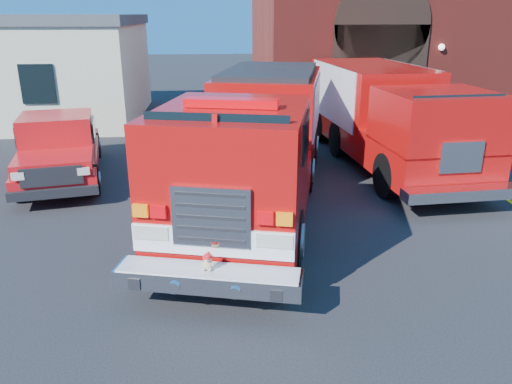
{
  "coord_description": "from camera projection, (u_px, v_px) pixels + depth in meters",
  "views": [
    {
      "loc": [
        -0.72,
        -9.74,
        4.37
      ],
      "look_at": [
        0.0,
        -1.2,
        1.3
      ],
      "focal_mm": 35.0,
      "sensor_mm": 36.0,
      "label": 1
    }
  ],
  "objects": [
    {
      "name": "ground",
      "position": [
        251.0,
        230.0,
        10.67
      ],
      "size": [
        100.0,
        100.0,
        0.0
      ],
      "primitive_type": "plane",
      "color": "black",
      "rests_on": "ground"
    },
    {
      "name": "parking_stripe_mid",
      "position": [
        457.0,
        168.0,
        14.94
      ],
      "size": [
        0.12,
        3.0,
        0.01
      ],
      "primitive_type": "cube",
      "color": "yellow",
      "rests_on": "ground"
    },
    {
      "name": "parking_stripe_far",
      "position": [
        418.0,
        144.0,
        17.75
      ],
      "size": [
        0.12,
        3.0,
        0.01
      ],
      "primitive_type": "cube",
      "color": "yellow",
      "rests_on": "ground"
    },
    {
      "name": "fire_station",
      "position": [
        422.0,
        16.0,
        23.07
      ],
      "size": [
        15.2,
        10.2,
        8.45
      ],
      "color": "maroon",
      "rests_on": "ground"
    },
    {
      "name": "side_building",
      "position": [
        20.0,
        67.0,
        21.4
      ],
      "size": [
        10.2,
        8.2,
        4.35
      ],
      "color": "beige",
      "rests_on": "ground"
    },
    {
      "name": "fire_engine",
      "position": [
        257.0,
        140.0,
        11.77
      ],
      "size": [
        4.92,
        10.1,
        3.0
      ],
      "color": "black",
      "rests_on": "ground"
    },
    {
      "name": "pickup_truck",
      "position": [
        60.0,
        147.0,
        13.91
      ],
      "size": [
        3.05,
        5.85,
        1.82
      ],
      "color": "black",
      "rests_on": "ground"
    },
    {
      "name": "secondary_truck",
      "position": [
        387.0,
        113.0,
        15.02
      ],
      "size": [
        3.3,
        8.9,
        2.83
      ],
      "color": "black",
      "rests_on": "ground"
    }
  ]
}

